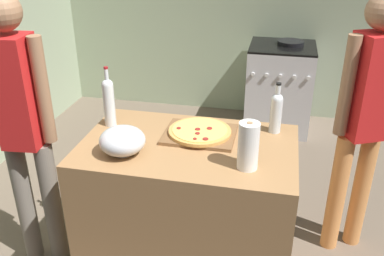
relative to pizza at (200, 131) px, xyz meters
The scene contains 11 objects.
ground_plane 1.30m from the pizza, 87.74° to the left, with size 4.69×3.77×0.02m, color #6B5B4C.
counter 0.50m from the pizza, 111.66° to the right, with size 1.18×0.74×0.90m, color #9E7247.
cutting_board 0.02m from the pizza, 95.44° to the left, with size 0.40×0.32×0.02m, color brown.
pizza is the anchor object (origin of this frame).
mixing_bowl 0.46m from the pizza, 141.31° to the right, with size 0.24×0.24×0.15m.
paper_towel_roll 0.42m from the pizza, 44.09° to the right, with size 0.10×0.10×0.25m.
wine_bottle_green 0.45m from the pizza, 19.67° to the left, with size 0.07×0.07×0.30m.
wine_bottle_dark 0.57m from the pizza, behind, with size 0.07×0.07×0.36m.
stove 2.22m from the pizza, 78.88° to the left, with size 0.65×0.64×0.93m.
person_in_stripes 1.00m from the pizza, 168.51° to the right, with size 0.37×0.22×1.70m.
person_in_red 0.99m from the pizza, 20.72° to the left, with size 0.34×0.27×1.67m.
Camera 1 is at (0.38, -1.42, 2.00)m, focal length 39.74 mm.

